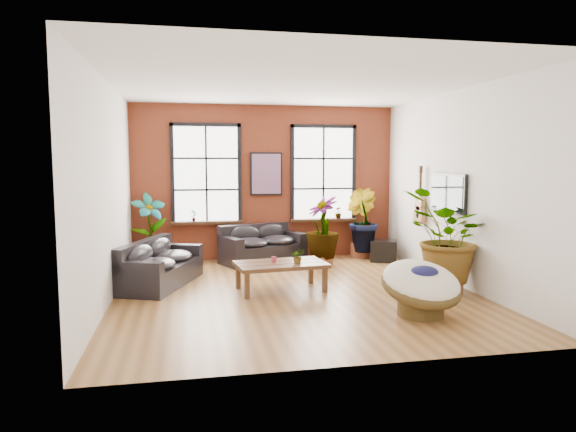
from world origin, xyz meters
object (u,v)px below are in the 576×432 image
object	(u,v)px
coffee_table	(281,266)
papasan_chair	(421,285)
sofa_left	(158,265)
sofa_back	(262,245)

from	to	relation	value
coffee_table	papasan_chair	size ratio (longest dim) A/B	1.25
sofa_left	coffee_table	bearing A→B (deg)	-90.35
sofa_back	papasan_chair	world-z (taller)	papasan_chair
sofa_left	papasan_chair	world-z (taller)	papasan_chair
sofa_back	coffee_table	world-z (taller)	sofa_back
papasan_chair	sofa_left	bearing A→B (deg)	138.86
sofa_back	papasan_chair	bearing A→B (deg)	-91.30
sofa_back	coffee_table	bearing A→B (deg)	-113.11
coffee_table	sofa_left	bearing A→B (deg)	152.11
coffee_table	sofa_back	bearing A→B (deg)	82.79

